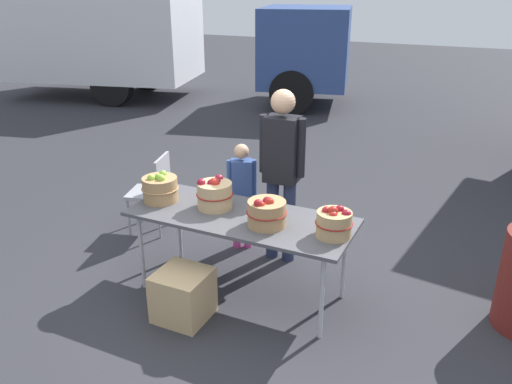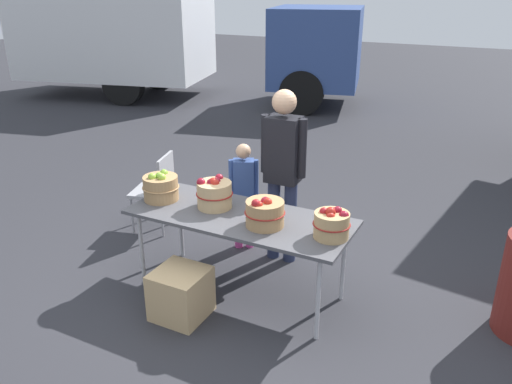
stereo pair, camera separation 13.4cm
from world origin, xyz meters
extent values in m
plane|color=#2D2D33|center=(0.00, 0.00, 0.00)|extent=(40.00, 40.00, 0.00)
cube|color=#4C4C51|center=(0.00, 0.00, 0.73)|extent=(1.90, 0.76, 0.03)
cylinder|color=#B2B2B7|center=(-0.83, -0.30, 0.36)|extent=(0.04, 0.04, 0.72)
cylinder|color=#B2B2B7|center=(0.83, -0.30, 0.36)|extent=(0.04, 0.04, 0.72)
cylinder|color=#B2B2B7|center=(-0.83, 0.30, 0.36)|extent=(0.04, 0.04, 0.72)
cylinder|color=#B2B2B7|center=(0.83, 0.30, 0.36)|extent=(0.04, 0.04, 0.72)
cylinder|color=#A87F51|center=(-0.78, -0.02, 0.86)|extent=(0.31, 0.31, 0.22)
torus|color=#A87F51|center=(-0.78, -0.02, 0.87)|extent=(0.33, 0.33, 0.01)
sphere|color=#7AA833|center=(-0.79, -0.03, 0.98)|extent=(0.07, 0.07, 0.07)
sphere|color=#7AA833|center=(-0.81, 0.06, 0.97)|extent=(0.08, 0.08, 0.08)
sphere|color=#8CB738|center=(-0.82, -0.08, 0.98)|extent=(0.07, 0.07, 0.07)
sphere|color=#8CB738|center=(-0.74, -0.06, 0.98)|extent=(0.07, 0.07, 0.07)
cylinder|color=tan|center=(-0.27, 0.05, 0.86)|extent=(0.30, 0.30, 0.23)
torus|color=maroon|center=(-0.27, 0.05, 0.88)|extent=(0.32, 0.32, 0.01)
sphere|color=maroon|center=(-0.29, 0.17, 0.98)|extent=(0.07, 0.07, 0.07)
sphere|color=maroon|center=(-0.30, 0.04, 0.98)|extent=(0.07, 0.07, 0.07)
sphere|color=maroon|center=(-0.37, -0.01, 0.99)|extent=(0.07, 0.07, 0.07)
sphere|color=maroon|center=(-0.27, 0.09, 0.97)|extent=(0.07, 0.07, 0.07)
sphere|color=maroon|center=(-0.28, 0.07, 0.97)|extent=(0.07, 0.07, 0.07)
sphere|color=#B22319|center=(-0.26, 0.04, 0.98)|extent=(0.08, 0.08, 0.08)
sphere|color=#B22319|center=(-0.28, 0.05, 0.99)|extent=(0.07, 0.07, 0.07)
cylinder|color=#A87F51|center=(0.27, -0.08, 0.85)|extent=(0.31, 0.31, 0.21)
torus|color=maroon|center=(0.27, -0.08, 0.86)|extent=(0.33, 0.33, 0.01)
sphere|color=maroon|center=(0.24, -0.17, 0.97)|extent=(0.07, 0.07, 0.07)
sphere|color=maroon|center=(0.27, -0.07, 0.96)|extent=(0.08, 0.08, 0.08)
sphere|color=#B22319|center=(0.30, -0.09, 0.96)|extent=(0.07, 0.07, 0.07)
sphere|color=#B22319|center=(0.26, -0.16, 0.96)|extent=(0.07, 0.07, 0.07)
cylinder|color=tan|center=(0.81, -0.03, 0.85)|extent=(0.27, 0.27, 0.20)
torus|color=maroon|center=(0.81, -0.03, 0.86)|extent=(0.29, 0.29, 0.01)
sphere|color=maroon|center=(0.81, 0.02, 0.94)|extent=(0.08, 0.08, 0.08)
sphere|color=#B22319|center=(0.80, -0.04, 0.97)|extent=(0.08, 0.08, 0.08)
sphere|color=#B22319|center=(0.81, -0.07, 0.94)|extent=(0.07, 0.07, 0.07)
sphere|color=maroon|center=(0.83, 0.03, 0.95)|extent=(0.07, 0.07, 0.07)
sphere|color=#B22319|center=(0.80, -0.04, 0.95)|extent=(0.07, 0.07, 0.07)
sphere|color=maroon|center=(0.90, -0.02, 0.94)|extent=(0.08, 0.08, 0.08)
sphere|color=maroon|center=(0.75, -0.04, 0.95)|extent=(0.07, 0.07, 0.07)
cylinder|color=#262D4C|center=(0.16, 0.72, 0.41)|extent=(0.12, 0.12, 0.82)
cylinder|color=#262D4C|center=(-0.02, 0.71, 0.41)|extent=(0.12, 0.12, 0.82)
cube|color=black|center=(0.07, 0.71, 1.13)|extent=(0.32, 0.23, 0.62)
sphere|color=tan|center=(0.07, 0.71, 1.57)|extent=(0.22, 0.22, 0.22)
cylinder|color=black|center=(0.25, 0.72, 1.16)|extent=(0.09, 0.09, 0.55)
cylinder|color=black|center=(-0.11, 0.71, 1.16)|extent=(0.09, 0.09, 0.55)
cylinder|color=#CC3F8C|center=(-0.32, 0.78, 0.27)|extent=(0.08, 0.08, 0.54)
cylinder|color=#CC3F8C|center=(-0.42, 0.73, 0.27)|extent=(0.08, 0.08, 0.54)
cube|color=#334C8C|center=(-0.37, 0.75, 0.75)|extent=(0.25, 0.23, 0.41)
sphere|color=tan|center=(-0.37, 0.75, 1.04)|extent=(0.15, 0.15, 0.15)
cylinder|color=#334C8C|center=(-0.26, 0.81, 0.77)|extent=(0.06, 0.06, 0.36)
cylinder|color=#334C8C|center=(-0.47, 0.70, 0.77)|extent=(0.06, 0.06, 0.36)
cube|color=white|center=(-6.66, 6.11, 1.60)|extent=(4.61, 3.16, 2.30)
cube|color=#334C8C|center=(-2.10, 7.26, 1.25)|extent=(2.26, 2.48, 1.60)
cube|color=black|center=(-1.28, 7.47, 1.57)|extent=(0.47, 1.72, 0.80)
cylinder|color=black|center=(-2.49, 8.14, 0.45)|extent=(0.94, 0.49, 0.90)
cylinder|color=black|center=(-2.03, 6.30, 0.45)|extent=(0.94, 0.49, 0.90)
cylinder|color=black|center=(-6.31, 7.18, 0.45)|extent=(0.94, 0.49, 0.90)
cylinder|color=black|center=(-5.85, 5.34, 0.45)|extent=(0.94, 0.49, 0.90)
cube|color=#99999E|center=(-1.47, 0.67, 0.44)|extent=(0.49, 0.49, 0.04)
cube|color=#99999E|center=(-1.29, 0.72, 0.66)|extent=(0.13, 0.39, 0.40)
cylinder|color=gray|center=(-1.67, 0.79, 0.21)|extent=(0.02, 0.02, 0.42)
cylinder|color=gray|center=(-1.58, 0.46, 0.21)|extent=(0.02, 0.02, 0.42)
cylinder|color=gray|center=(-1.35, 0.88, 0.21)|extent=(0.02, 0.02, 0.42)
cylinder|color=gray|center=(-1.26, 0.55, 0.21)|extent=(0.02, 0.02, 0.42)
cube|color=tan|center=(-0.27, -0.52, 0.21)|extent=(0.41, 0.41, 0.41)
camera|label=1|loc=(1.78, -3.47, 2.57)|focal=36.14mm
camera|label=2|loc=(1.90, -3.41, 2.57)|focal=36.14mm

